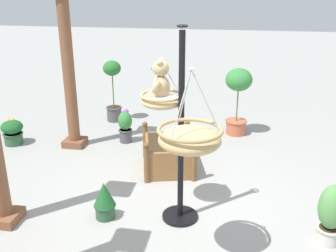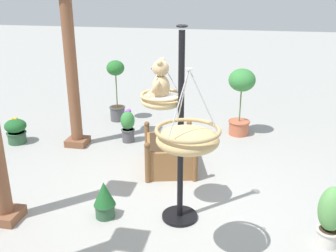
{
  "view_description": "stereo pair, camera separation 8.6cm",
  "coord_description": "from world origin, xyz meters",
  "px_view_note": "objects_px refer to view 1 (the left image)",
  "views": [
    {
      "loc": [
        -4.25,
        -0.69,
        2.76
      ],
      "look_at": [
        -0.01,
        0.05,
        1.14
      ],
      "focal_mm": 41.4,
      "sensor_mm": 36.0,
      "label": 1
    },
    {
      "loc": [
        -4.24,
        -0.77,
        2.76
      ],
      "look_at": [
        -0.01,
        0.05,
        1.14
      ],
      "focal_mm": 41.4,
      "sensor_mm": 36.0,
      "label": 2
    }
  ],
  "objects_px": {
    "hanging_basket_left_high": "(190,138)",
    "potted_plant_trailing_ivy": "(331,214)",
    "hanging_basket_with_teddy": "(162,100)",
    "greenhouse_pillar_left": "(69,71)",
    "potted_plant_fern_front": "(12,131)",
    "potted_plant_broad_leaf": "(238,95)",
    "potted_plant_tall_leafy": "(105,200)",
    "wooden_planter_box": "(168,154)",
    "display_pole_central": "(181,166)",
    "potted_plant_flowering_red": "(125,126)",
    "teddy_bear": "(160,82)",
    "potted_plant_small_succulent": "(113,89)"
  },
  "relations": [
    {
      "from": "potted_plant_trailing_ivy",
      "to": "wooden_planter_box",
      "type": "bearing_deg",
      "value": 53.72
    },
    {
      "from": "display_pole_central",
      "to": "potted_plant_small_succulent",
      "type": "distance_m",
      "value": 3.81
    },
    {
      "from": "hanging_basket_with_teddy",
      "to": "wooden_planter_box",
      "type": "distance_m",
      "value": 1.7
    },
    {
      "from": "potted_plant_broad_leaf",
      "to": "hanging_basket_left_high",
      "type": "bearing_deg",
      "value": 172.9
    },
    {
      "from": "potted_plant_small_succulent",
      "to": "potted_plant_fern_front",
      "type": "bearing_deg",
      "value": 137.11
    },
    {
      "from": "potted_plant_flowering_red",
      "to": "potted_plant_broad_leaf",
      "type": "height_order",
      "value": "potted_plant_broad_leaf"
    },
    {
      "from": "hanging_basket_with_teddy",
      "to": "greenhouse_pillar_left",
      "type": "relative_size",
      "value": 0.2
    },
    {
      "from": "potted_plant_tall_leafy",
      "to": "potted_plant_small_succulent",
      "type": "xyz_separation_m",
      "value": [
        3.47,
        0.96,
        0.45
      ]
    },
    {
      "from": "teddy_bear",
      "to": "hanging_basket_left_high",
      "type": "distance_m",
      "value": 1.06
    },
    {
      "from": "potted_plant_small_succulent",
      "to": "hanging_basket_with_teddy",
      "type": "bearing_deg",
      "value": -152.86
    },
    {
      "from": "hanging_basket_with_teddy",
      "to": "potted_plant_fern_front",
      "type": "distance_m",
      "value": 3.66
    },
    {
      "from": "hanging_basket_with_teddy",
      "to": "potted_plant_flowering_red",
      "type": "xyz_separation_m",
      "value": [
        2.09,
        1.07,
        -1.16
      ]
    },
    {
      "from": "display_pole_central",
      "to": "potted_plant_flowering_red",
      "type": "height_order",
      "value": "display_pole_central"
    },
    {
      "from": "potted_plant_trailing_ivy",
      "to": "potted_plant_broad_leaf",
      "type": "relative_size",
      "value": 0.57
    },
    {
      "from": "potted_plant_fern_front",
      "to": "potted_plant_trailing_ivy",
      "type": "relative_size",
      "value": 0.66
    },
    {
      "from": "potted_plant_trailing_ivy",
      "to": "hanging_basket_left_high",
      "type": "bearing_deg",
      "value": 110.41
    },
    {
      "from": "greenhouse_pillar_left",
      "to": "potted_plant_broad_leaf",
      "type": "xyz_separation_m",
      "value": [
        1.07,
        -2.83,
        -0.57
      ]
    },
    {
      "from": "hanging_basket_left_high",
      "to": "potted_plant_flowering_red",
      "type": "xyz_separation_m",
      "value": [
        3.0,
        1.51,
        -1.08
      ]
    },
    {
      "from": "display_pole_central",
      "to": "greenhouse_pillar_left",
      "type": "relative_size",
      "value": 0.84
    },
    {
      "from": "hanging_basket_left_high",
      "to": "potted_plant_fern_front",
      "type": "xyz_separation_m",
      "value": [
        2.56,
        3.47,
        -1.15
      ]
    },
    {
      "from": "potted_plant_flowering_red",
      "to": "potted_plant_tall_leafy",
      "type": "distance_m",
      "value": 2.43
    },
    {
      "from": "potted_plant_flowering_red",
      "to": "potted_plant_small_succulent",
      "type": "distance_m",
      "value": 1.27
    },
    {
      "from": "wooden_planter_box",
      "to": "potted_plant_tall_leafy",
      "type": "bearing_deg",
      "value": 160.01
    },
    {
      "from": "hanging_basket_left_high",
      "to": "potted_plant_broad_leaf",
      "type": "height_order",
      "value": "hanging_basket_left_high"
    },
    {
      "from": "potted_plant_fern_front",
      "to": "potted_plant_small_succulent",
      "type": "xyz_separation_m",
      "value": [
        1.52,
        -1.41,
        0.45
      ]
    },
    {
      "from": "hanging_basket_left_high",
      "to": "potted_plant_flowering_red",
      "type": "bearing_deg",
      "value": 26.69
    },
    {
      "from": "potted_plant_tall_leafy",
      "to": "teddy_bear",
      "type": "bearing_deg",
      "value": -64.43
    },
    {
      "from": "wooden_planter_box",
      "to": "potted_plant_fern_front",
      "type": "distance_m",
      "value": 2.95
    },
    {
      "from": "potted_plant_small_succulent",
      "to": "potted_plant_trailing_ivy",
      "type": "bearing_deg",
      "value": -134.58
    },
    {
      "from": "hanging_basket_with_teddy",
      "to": "potted_plant_small_succulent",
      "type": "xyz_separation_m",
      "value": [
        3.16,
        1.62,
        -0.78
      ]
    },
    {
      "from": "hanging_basket_left_high",
      "to": "potted_plant_trailing_ivy",
      "type": "distance_m",
      "value": 1.9
    },
    {
      "from": "hanging_basket_with_teddy",
      "to": "potted_plant_broad_leaf",
      "type": "bearing_deg",
      "value": -17.67
    },
    {
      "from": "potted_plant_tall_leafy",
      "to": "wooden_planter_box",
      "type": "bearing_deg",
      "value": -19.99
    },
    {
      "from": "display_pole_central",
      "to": "teddy_bear",
      "type": "distance_m",
      "value": 1.01
    },
    {
      "from": "wooden_planter_box",
      "to": "greenhouse_pillar_left",
      "type": "bearing_deg",
      "value": 71.53
    },
    {
      "from": "teddy_bear",
      "to": "potted_plant_tall_leafy",
      "type": "distance_m",
      "value": 1.6
    },
    {
      "from": "hanging_basket_with_teddy",
      "to": "teddy_bear",
      "type": "relative_size",
      "value": 1.14
    },
    {
      "from": "display_pole_central",
      "to": "wooden_planter_box",
      "type": "distance_m",
      "value": 1.45
    },
    {
      "from": "hanging_basket_left_high",
      "to": "greenhouse_pillar_left",
      "type": "relative_size",
      "value": 0.28
    },
    {
      "from": "potted_plant_broad_leaf",
      "to": "greenhouse_pillar_left",
      "type": "bearing_deg",
      "value": 110.71
    },
    {
      "from": "hanging_basket_left_high",
      "to": "potted_plant_trailing_ivy",
      "type": "bearing_deg",
      "value": -69.59
    },
    {
      "from": "hanging_basket_with_teddy",
      "to": "wooden_planter_box",
      "type": "relative_size",
      "value": 0.5
    },
    {
      "from": "hanging_basket_left_high",
      "to": "wooden_planter_box",
      "type": "distance_m",
      "value": 2.44
    },
    {
      "from": "teddy_bear",
      "to": "potted_plant_fern_front",
      "type": "height_order",
      "value": "teddy_bear"
    },
    {
      "from": "display_pole_central",
      "to": "potted_plant_tall_leafy",
      "type": "bearing_deg",
      "value": 99.73
    },
    {
      "from": "potted_plant_fern_front",
      "to": "potted_plant_broad_leaf",
      "type": "height_order",
      "value": "potted_plant_broad_leaf"
    },
    {
      "from": "greenhouse_pillar_left",
      "to": "potted_plant_broad_leaf",
      "type": "distance_m",
      "value": 3.08
    },
    {
      "from": "potted_plant_fern_front",
      "to": "potted_plant_tall_leafy",
      "type": "height_order",
      "value": "potted_plant_tall_leafy"
    },
    {
      "from": "potted_plant_broad_leaf",
      "to": "potted_plant_tall_leafy",
      "type": "bearing_deg",
      "value": 153.5
    },
    {
      "from": "hanging_basket_with_teddy",
      "to": "wooden_planter_box",
      "type": "height_order",
      "value": "hanging_basket_with_teddy"
    }
  ]
}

